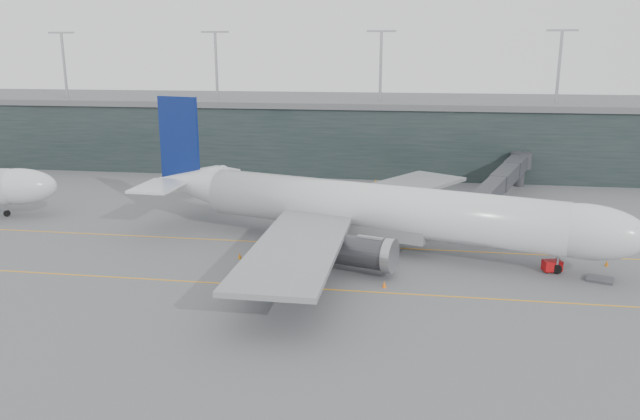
# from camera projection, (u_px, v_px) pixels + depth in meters

# --- Properties ---
(ground) EXTENTS (320.00, 320.00, 0.00)m
(ground) POSITION_uv_depth(u_px,v_px,m) (321.00, 236.00, 87.92)
(ground) COLOR #56565A
(ground) RESTS_ON ground
(taxiline_a) EXTENTS (160.00, 0.25, 0.02)m
(taxiline_a) POSITION_uv_depth(u_px,v_px,m) (317.00, 244.00, 84.09)
(taxiline_a) COLOR orange
(taxiline_a) RESTS_ON ground
(taxiline_b) EXTENTS (160.00, 0.25, 0.02)m
(taxiline_b) POSITION_uv_depth(u_px,v_px,m) (294.00, 287.00, 68.78)
(taxiline_b) COLOR orange
(taxiline_b) RESTS_ON ground
(taxiline_lead_main) EXTENTS (0.25, 60.00, 0.02)m
(taxiline_lead_main) POSITION_uv_depth(u_px,v_px,m) (368.00, 204.00, 106.33)
(taxiline_lead_main) COLOR orange
(taxiline_lead_main) RESTS_ON ground
(terminal) EXTENTS (240.00, 36.00, 29.00)m
(terminal) POSITION_uv_depth(u_px,v_px,m) (360.00, 131.00, 141.56)
(terminal) COLOR black
(terminal) RESTS_ON ground
(main_aircraft) EXTENTS (66.26, 60.93, 18.93)m
(main_aircraft) POSITION_uv_depth(u_px,v_px,m) (372.00, 209.00, 81.34)
(main_aircraft) COLOR silver
(main_aircraft) RESTS_ON ground
(jet_bridge) EXTENTS (15.43, 43.37, 6.55)m
(jet_bridge) POSITION_uv_depth(u_px,v_px,m) (495.00, 175.00, 105.58)
(jet_bridge) COLOR #2F3034
(jet_bridge) RESTS_ON ground
(gse_cart) EXTENTS (2.36, 1.80, 1.44)m
(gse_cart) POSITION_uv_depth(u_px,v_px,m) (552.00, 266.00, 73.43)
(gse_cart) COLOR #AB0C0E
(gse_cart) RESTS_ON ground
(baggage_dolly) EXTENTS (3.42, 3.08, 0.28)m
(baggage_dolly) POSITION_uv_depth(u_px,v_px,m) (600.00, 279.00, 70.82)
(baggage_dolly) COLOR #3C3C41
(baggage_dolly) RESTS_ON ground
(uld_a) EXTENTS (2.44, 2.15, 1.90)m
(uld_a) POSITION_uv_depth(u_px,v_px,m) (303.00, 212.00, 96.76)
(uld_a) COLOR #333338
(uld_a) RESTS_ON ground
(uld_b) EXTENTS (2.16, 1.81, 1.81)m
(uld_b) POSITION_uv_depth(u_px,v_px,m) (311.00, 207.00, 100.37)
(uld_b) COLOR #333338
(uld_b) RESTS_ON ground
(uld_c) EXTENTS (2.23, 2.03, 1.66)m
(uld_c) POSITION_uv_depth(u_px,v_px,m) (327.00, 211.00, 98.01)
(uld_c) COLOR #333338
(uld_c) RESTS_ON ground
(cone_nose) EXTENTS (0.47, 0.47, 0.75)m
(cone_nose) POSITION_uv_depth(u_px,v_px,m) (607.00, 263.00, 75.56)
(cone_nose) COLOR #CF680B
(cone_nose) RESTS_ON ground
(cone_wing_stbd) EXTENTS (0.49, 0.49, 0.77)m
(cone_wing_stbd) POSITION_uv_depth(u_px,v_px,m) (384.00, 284.00, 68.67)
(cone_wing_stbd) COLOR orange
(cone_wing_stbd) RESTS_ON ground
(cone_wing_port) EXTENTS (0.42, 0.42, 0.66)m
(cone_wing_port) POSITION_uv_depth(u_px,v_px,m) (390.00, 214.00, 98.22)
(cone_wing_port) COLOR #D9510C
(cone_wing_port) RESTS_ON ground
(cone_tail) EXTENTS (0.48, 0.48, 0.76)m
(cone_tail) POSITION_uv_depth(u_px,v_px,m) (240.00, 256.00, 78.28)
(cone_tail) COLOR orange
(cone_tail) RESTS_ON ground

